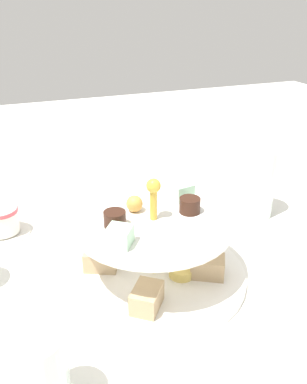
% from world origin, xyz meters
% --- Properties ---
extents(ground_plane, '(2.40, 2.40, 0.00)m').
position_xyz_m(ground_plane, '(0.00, 0.00, 0.00)').
color(ground_plane, silver).
extents(tiered_serving_stand, '(0.27, 0.27, 0.16)m').
position_xyz_m(tiered_serving_stand, '(0.00, -0.00, 0.04)').
color(tiered_serving_stand, white).
rests_on(tiered_serving_stand, ground_plane).
extents(water_glass_tall_right, '(0.07, 0.07, 0.13)m').
position_xyz_m(water_glass_tall_right, '(0.25, 0.12, 0.07)').
color(water_glass_tall_right, silver).
rests_on(water_glass_tall_right, ground_plane).
extents(teacup_with_saucer, '(0.09, 0.09, 0.05)m').
position_xyz_m(teacup_with_saucer, '(-0.20, 0.21, 0.02)').
color(teacup_with_saucer, white).
rests_on(teacup_with_saucer, ground_plane).
extents(butter_knife_right, '(0.17, 0.02, 0.00)m').
position_xyz_m(butter_knife_right, '(0.01, 0.33, 0.00)').
color(butter_knife_right, silver).
rests_on(butter_knife_right, ground_plane).
extents(water_glass_mid_back, '(0.06, 0.06, 0.10)m').
position_xyz_m(water_glass_mid_back, '(-0.18, -0.17, 0.05)').
color(water_glass_mid_back, silver).
rests_on(water_glass_mid_back, ground_plane).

